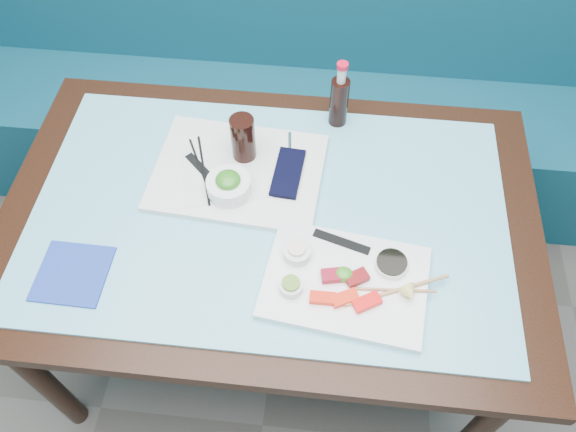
# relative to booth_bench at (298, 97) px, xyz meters

# --- Properties ---
(booth_bench) EXTENTS (3.00, 0.56, 1.17)m
(booth_bench) POSITION_rel_booth_bench_xyz_m (0.00, 0.00, 0.00)
(booth_bench) COLOR #0D4456
(booth_bench) RESTS_ON ground
(dining_table) EXTENTS (1.40, 0.90, 0.75)m
(dining_table) POSITION_rel_booth_bench_xyz_m (0.00, -0.84, 0.29)
(dining_table) COLOR black
(dining_table) RESTS_ON ground
(glass_top) EXTENTS (1.22, 0.76, 0.01)m
(glass_top) POSITION_rel_booth_bench_xyz_m (0.00, -0.84, 0.38)
(glass_top) COLOR #69BAD2
(glass_top) RESTS_ON dining_table
(sashimi_plate) EXTENTS (0.41, 0.31, 0.02)m
(sashimi_plate) POSITION_rel_booth_bench_xyz_m (0.21, -1.03, 0.39)
(sashimi_plate) COLOR white
(sashimi_plate) RESTS_ON glass_top
(salmon_left) EXTENTS (0.06, 0.03, 0.01)m
(salmon_left) POSITION_rel_booth_bench_xyz_m (0.16, -1.08, 0.41)
(salmon_left) COLOR #FA210A
(salmon_left) RESTS_ON sashimi_plate
(salmon_mid) EXTENTS (0.07, 0.05, 0.02)m
(salmon_mid) POSITION_rel_booth_bench_xyz_m (0.21, -1.08, 0.41)
(salmon_mid) COLOR #FF260A
(salmon_mid) RESTS_ON sashimi_plate
(salmon_right) EXTENTS (0.07, 0.06, 0.02)m
(salmon_right) POSITION_rel_booth_bench_xyz_m (0.26, -1.08, 0.41)
(salmon_right) COLOR #FF0D0A
(salmon_right) RESTS_ON sashimi_plate
(tuna_left) EXTENTS (0.06, 0.04, 0.02)m
(tuna_left) POSITION_rel_booth_bench_xyz_m (0.18, -1.02, 0.41)
(tuna_left) COLOR maroon
(tuna_left) RESTS_ON sashimi_plate
(tuna_right) EXTENTS (0.06, 0.06, 0.02)m
(tuna_right) POSITION_rel_booth_bench_xyz_m (0.23, -1.02, 0.41)
(tuna_right) COLOR maroon
(tuna_right) RESTS_ON sashimi_plate
(seaweed_garnish) EXTENTS (0.05, 0.05, 0.02)m
(seaweed_garnish) POSITION_rel_booth_bench_xyz_m (0.20, -1.02, 0.41)
(seaweed_garnish) COLOR #378D20
(seaweed_garnish) RESTS_ON sashimi_plate
(ramekin_wasabi) EXTENTS (0.06, 0.06, 0.02)m
(ramekin_wasabi) POSITION_rel_booth_bench_xyz_m (0.08, -1.06, 0.41)
(ramekin_wasabi) COLOR white
(ramekin_wasabi) RESTS_ON sashimi_plate
(wasabi_fill) EXTENTS (0.04, 0.04, 0.01)m
(wasabi_fill) POSITION_rel_booth_bench_xyz_m (0.08, -1.06, 0.43)
(wasabi_fill) COLOR olive
(wasabi_fill) RESTS_ON ramekin_wasabi
(ramekin_ginger) EXTENTS (0.08, 0.08, 0.03)m
(ramekin_ginger) POSITION_rel_booth_bench_xyz_m (0.09, -0.97, 0.42)
(ramekin_ginger) COLOR silver
(ramekin_ginger) RESTS_ON sashimi_plate
(ginger_fill) EXTENTS (0.04, 0.04, 0.01)m
(ginger_fill) POSITION_rel_booth_bench_xyz_m (0.09, -0.97, 0.43)
(ginger_fill) COLOR #FCE1CF
(ginger_fill) RESTS_ON ramekin_ginger
(soy_dish) EXTENTS (0.09, 0.09, 0.02)m
(soy_dish) POSITION_rel_booth_bench_xyz_m (0.31, -0.98, 0.41)
(soy_dish) COLOR white
(soy_dish) RESTS_ON sashimi_plate
(soy_fill) EXTENTS (0.08, 0.08, 0.01)m
(soy_fill) POSITION_rel_booth_bench_xyz_m (0.31, -0.98, 0.42)
(soy_fill) COLOR black
(soy_fill) RESTS_ON soy_dish
(lemon_wedge) EXTENTS (0.05, 0.05, 0.04)m
(lemon_wedge) POSITION_rel_booth_bench_xyz_m (0.35, -1.06, 0.42)
(lemon_wedge) COLOR #FFE878
(lemon_wedge) RESTS_ON sashimi_plate
(chopstick_sleeve) EXTENTS (0.14, 0.06, 0.00)m
(chopstick_sleeve) POSITION_rel_booth_bench_xyz_m (0.19, -0.92, 0.40)
(chopstick_sleeve) COLOR black
(chopstick_sleeve) RESTS_ON sashimi_plate
(wooden_chopstick_a) EXTENTS (0.20, 0.02, 0.01)m
(wooden_chopstick_a) POSITION_rel_booth_bench_xyz_m (0.32, -1.04, 0.41)
(wooden_chopstick_a) COLOR #A6724E
(wooden_chopstick_a) RESTS_ON sashimi_plate
(wooden_chopstick_b) EXTENTS (0.24, 0.11, 0.01)m
(wooden_chopstick_b) POSITION_rel_booth_bench_xyz_m (0.33, -1.04, 0.41)
(wooden_chopstick_b) COLOR tan
(wooden_chopstick_b) RESTS_ON sashimi_plate
(serving_tray) EXTENTS (0.47, 0.37, 0.02)m
(serving_tray) POSITION_rel_booth_bench_xyz_m (-0.10, -0.72, 0.39)
(serving_tray) COLOR silver
(serving_tray) RESTS_ON glass_top
(paper_placemat) EXTENTS (0.34, 0.28, 0.00)m
(paper_placemat) POSITION_rel_booth_bench_xyz_m (-0.10, -0.72, 0.40)
(paper_placemat) COLOR silver
(paper_placemat) RESTS_ON serving_tray
(seaweed_bowl) EXTENTS (0.14, 0.14, 0.05)m
(seaweed_bowl) POSITION_rel_booth_bench_xyz_m (-0.11, -0.80, 0.42)
(seaweed_bowl) COLOR white
(seaweed_bowl) RESTS_ON serving_tray
(seaweed_salad) EXTENTS (0.08, 0.08, 0.03)m
(seaweed_salad) POSITION_rel_booth_bench_xyz_m (-0.11, -0.80, 0.45)
(seaweed_salad) COLOR #2C751B
(seaweed_salad) RESTS_ON seaweed_bowl
(cola_glass) EXTENTS (0.08, 0.08, 0.13)m
(cola_glass) POSITION_rel_booth_bench_xyz_m (-0.09, -0.67, 0.47)
(cola_glass) COLOR black
(cola_glass) RESTS_ON serving_tray
(navy_pouch) EXTENTS (0.08, 0.17, 0.01)m
(navy_pouch) POSITION_rel_booth_bench_xyz_m (0.04, -0.72, 0.41)
(navy_pouch) COLOR black
(navy_pouch) RESTS_ON serving_tray
(fork) EXTENTS (0.02, 0.08, 0.01)m
(fork) POSITION_rel_booth_bench_xyz_m (0.03, -0.62, 0.40)
(fork) COLOR white
(fork) RESTS_ON serving_tray
(black_chopstick_a) EXTENTS (0.11, 0.21, 0.01)m
(black_chopstick_a) POSITION_rel_booth_bench_xyz_m (-0.20, -0.73, 0.40)
(black_chopstick_a) COLOR black
(black_chopstick_a) RESTS_ON serving_tray
(black_chopstick_b) EXTENTS (0.08, 0.23, 0.01)m
(black_chopstick_b) POSITION_rel_booth_bench_xyz_m (-0.19, -0.73, 0.40)
(black_chopstick_b) COLOR black
(black_chopstick_b) RESTS_ON serving_tray
(tray_sleeve) EXTENTS (0.11, 0.11, 0.00)m
(tray_sleeve) POSITION_rel_booth_bench_xyz_m (-0.19, -0.73, 0.40)
(tray_sleeve) COLOR black
(tray_sleeve) RESTS_ON serving_tray
(cola_bottle_body) EXTENTS (0.05, 0.05, 0.15)m
(cola_bottle_body) POSITION_rel_booth_bench_xyz_m (0.16, -0.50, 0.46)
(cola_bottle_body) COLOR black
(cola_bottle_body) RESTS_ON glass_top
(cola_bottle_neck) EXTENTS (0.03, 0.03, 0.05)m
(cola_bottle_neck) POSITION_rel_booth_bench_xyz_m (0.16, -0.50, 0.56)
(cola_bottle_neck) COLOR silver
(cola_bottle_neck) RESTS_ON cola_bottle_body
(cola_bottle_cap) EXTENTS (0.03, 0.03, 0.01)m
(cola_bottle_cap) POSITION_rel_booth_bench_xyz_m (0.16, -0.50, 0.59)
(cola_bottle_cap) COLOR red
(cola_bottle_cap) RESTS_ON cola_bottle_neck
(blue_napkin) EXTENTS (0.17, 0.17, 0.01)m
(blue_napkin) POSITION_rel_booth_bench_xyz_m (-0.44, -1.07, 0.39)
(blue_napkin) COLOR #1B3798
(blue_napkin) RESTS_ON glass_top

